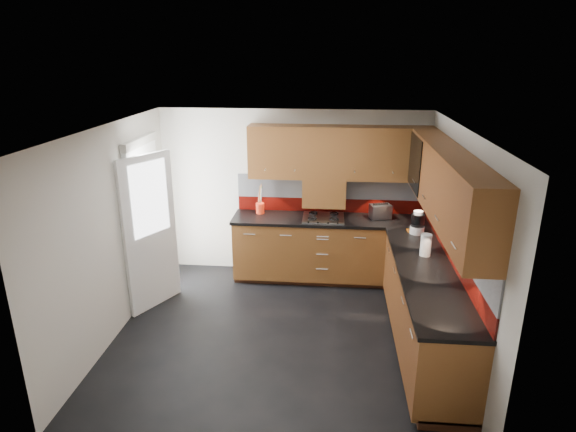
# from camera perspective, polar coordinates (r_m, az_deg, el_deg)

# --- Properties ---
(room) EXTENTS (4.00, 3.80, 2.64)m
(room) POSITION_cam_1_polar(r_m,az_deg,el_deg) (5.16, -1.01, 0.37)
(room) COLOR black
(base_cabinets) EXTENTS (2.70, 3.20, 0.95)m
(base_cabinets) POSITION_cam_1_polar(r_m,az_deg,el_deg) (6.22, 9.67, -7.13)
(base_cabinets) COLOR brown
(base_cabinets) RESTS_ON room
(countertop) EXTENTS (2.72, 3.22, 0.04)m
(countertop) POSITION_cam_1_polar(r_m,az_deg,el_deg) (6.01, 9.80, -3.05)
(countertop) COLOR black
(countertop) RESTS_ON base_cabinets
(backsplash) EXTENTS (2.70, 3.20, 0.54)m
(backsplash) POSITION_cam_1_polar(r_m,az_deg,el_deg) (6.15, 11.87, 0.19)
(backsplash) COLOR maroon
(backsplash) RESTS_ON countertop
(upper_cabinets) EXTENTS (2.50, 3.20, 0.72)m
(upper_cabinets) POSITION_cam_1_polar(r_m,az_deg,el_deg) (5.83, 11.98, 5.60)
(upper_cabinets) COLOR brown
(upper_cabinets) RESTS_ON room
(extractor_hood) EXTENTS (0.60, 0.33, 0.40)m
(extractor_hood) POSITION_cam_1_polar(r_m,az_deg,el_deg) (6.76, 4.31, 2.87)
(extractor_hood) COLOR brown
(extractor_hood) RESTS_ON room
(glass_cabinet) EXTENTS (0.32, 0.80, 0.66)m
(glass_cabinet) POSITION_cam_1_polar(r_m,az_deg,el_deg) (6.18, 16.16, 6.25)
(glass_cabinet) COLOR black
(glass_cabinet) RESTS_ON room
(back_door) EXTENTS (0.42, 1.19, 2.04)m
(back_door) POSITION_cam_1_polar(r_m,az_deg,el_deg) (6.43, -16.23, -1.02)
(back_door) COLOR white
(back_door) RESTS_ON room
(gas_hob) EXTENTS (0.57, 0.50, 0.04)m
(gas_hob) POSITION_cam_1_polar(r_m,az_deg,el_deg) (6.70, 4.21, -0.19)
(gas_hob) COLOR silver
(gas_hob) RESTS_ON countertop
(utensil_pot) EXTENTS (0.12, 0.12, 0.43)m
(utensil_pot) POSITION_cam_1_polar(r_m,az_deg,el_deg) (6.89, -3.32, 1.10)
(utensil_pot) COLOR red
(utensil_pot) RESTS_ON countertop
(toaster) EXTENTS (0.32, 0.25, 0.20)m
(toaster) POSITION_cam_1_polar(r_m,az_deg,el_deg) (6.80, 10.88, 0.54)
(toaster) COLOR silver
(toaster) RESTS_ON countertop
(food_processor) EXTENTS (0.18, 0.18, 0.30)m
(food_processor) POSITION_cam_1_polar(r_m,az_deg,el_deg) (6.31, 15.10, -0.85)
(food_processor) COLOR white
(food_processor) RESTS_ON countertop
(paper_towel) EXTENTS (0.14, 0.14, 0.26)m
(paper_towel) POSITION_cam_1_polar(r_m,az_deg,el_deg) (5.66, 16.01, -3.32)
(paper_towel) COLOR white
(paper_towel) RESTS_ON countertop
(orange_cloth) EXTENTS (0.15, 0.13, 0.01)m
(orange_cloth) POSITION_cam_1_polar(r_m,az_deg,el_deg) (6.42, 14.53, -1.69)
(orange_cloth) COLOR orange
(orange_cloth) RESTS_ON countertop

